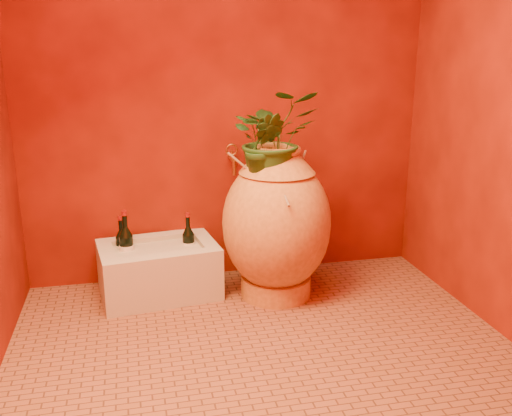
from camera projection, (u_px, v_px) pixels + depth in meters
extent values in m
plane|color=brown|center=(263.00, 347.00, 2.86)|extent=(2.50, 2.50, 0.00)
cube|color=#520E04|center=(226.00, 79.00, 3.44)|extent=(2.50, 0.02, 2.50)
cylinder|color=#CA8839|center=(276.00, 285.00, 3.43)|extent=(0.50, 0.50, 0.12)
ellipsoid|color=#CA8839|center=(276.00, 224.00, 3.32)|extent=(0.76, 0.76, 0.80)
cone|color=#CA8839|center=(277.00, 162.00, 3.22)|extent=(0.52, 0.52, 0.12)
torus|color=#CA8839|center=(277.00, 150.00, 3.20)|extent=(0.32, 0.32, 0.05)
cylinder|color=olive|center=(265.00, 184.00, 3.19)|extent=(0.41, 0.13, 0.36)
cylinder|color=olive|center=(279.00, 180.00, 3.13)|extent=(0.01, 0.42, 0.19)
cylinder|color=olive|center=(298.00, 175.00, 3.18)|extent=(0.19, 0.30, 0.22)
cube|color=#B8B299|center=(159.00, 272.00, 3.42)|extent=(0.74, 0.55, 0.29)
cube|color=#B8B299|center=(156.00, 237.00, 3.55)|extent=(0.69, 0.18, 0.03)
cube|color=#B8B299|center=(159.00, 258.00, 3.20)|extent=(0.69, 0.18, 0.03)
cube|color=#B8B299|center=(106.00, 251.00, 3.32)|extent=(0.13, 0.29, 0.03)
cube|color=#B8B299|center=(207.00, 243.00, 3.44)|extent=(0.13, 0.29, 0.03)
cylinder|color=black|center=(189.00, 248.00, 3.48)|extent=(0.07, 0.07, 0.17)
cone|color=black|center=(188.00, 231.00, 3.45)|extent=(0.07, 0.07, 0.05)
cylinder|color=black|center=(188.00, 222.00, 3.43)|extent=(0.02, 0.02, 0.07)
cylinder|color=maroon|center=(188.00, 215.00, 3.42)|extent=(0.03, 0.03, 0.02)
cylinder|color=silver|center=(189.00, 248.00, 3.48)|extent=(0.08, 0.08, 0.08)
cylinder|color=black|center=(127.00, 252.00, 3.38)|extent=(0.08, 0.08, 0.20)
cone|color=black|center=(125.00, 232.00, 3.34)|extent=(0.08, 0.08, 0.05)
cylinder|color=black|center=(125.00, 221.00, 3.32)|extent=(0.03, 0.03, 0.08)
cylinder|color=maroon|center=(124.00, 213.00, 3.31)|extent=(0.03, 0.03, 0.03)
cylinder|color=silver|center=(127.00, 252.00, 3.38)|extent=(0.09, 0.09, 0.09)
cylinder|color=black|center=(122.00, 251.00, 3.44)|extent=(0.07, 0.07, 0.17)
cone|color=black|center=(121.00, 234.00, 3.41)|extent=(0.07, 0.07, 0.05)
cylinder|color=black|center=(121.00, 225.00, 3.39)|extent=(0.02, 0.02, 0.07)
cylinder|color=maroon|center=(120.00, 218.00, 3.38)|extent=(0.03, 0.03, 0.02)
cylinder|color=silver|center=(122.00, 251.00, 3.44)|extent=(0.07, 0.07, 0.07)
cylinder|color=#A16625|center=(232.00, 159.00, 3.51)|extent=(0.03, 0.15, 0.03)
cylinder|color=#A16625|center=(234.00, 168.00, 3.45)|extent=(0.02, 0.02, 0.09)
torus|color=#A16625|center=(232.00, 150.00, 3.49)|extent=(0.08, 0.01, 0.08)
cylinder|color=#A16625|center=(232.00, 154.00, 3.50)|extent=(0.01, 0.01, 0.05)
imported|color=#1E4418|center=(273.00, 138.00, 3.18)|extent=(0.51, 0.45, 0.54)
imported|color=#1E4418|center=(264.00, 147.00, 3.10)|extent=(0.25, 0.22, 0.38)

